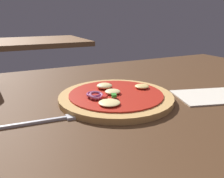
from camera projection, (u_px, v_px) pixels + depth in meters
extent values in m
cube|color=#4C301C|center=(117.00, 111.00, 0.49)|extent=(1.37, 0.82, 0.04)
cylinder|color=tan|center=(116.00, 97.00, 0.51)|extent=(0.25, 0.25, 0.01)
cylinder|color=red|center=(116.00, 94.00, 0.50)|extent=(0.21, 0.21, 0.00)
ellipsoid|color=#F4DB8E|center=(105.00, 86.00, 0.54)|extent=(0.04, 0.04, 0.01)
ellipsoid|color=#EFCC72|center=(142.00, 86.00, 0.54)|extent=(0.03, 0.03, 0.01)
ellipsoid|color=#F4DB8E|center=(112.00, 92.00, 0.50)|extent=(0.03, 0.03, 0.01)
ellipsoid|color=#F4DB8E|center=(109.00, 103.00, 0.44)|extent=(0.04, 0.04, 0.01)
torus|color=#B25984|center=(96.00, 95.00, 0.47)|extent=(0.03, 0.03, 0.01)
torus|color=#93386B|center=(94.00, 94.00, 0.48)|extent=(0.05, 0.05, 0.01)
cube|color=red|center=(108.00, 84.00, 0.56)|extent=(0.01, 0.01, 0.00)
cube|color=red|center=(105.00, 97.00, 0.46)|extent=(0.02, 0.02, 0.01)
cube|color=#2D8C28|center=(114.00, 95.00, 0.47)|extent=(0.01, 0.02, 0.01)
cube|color=silver|center=(28.00, 123.00, 0.39)|extent=(0.13, 0.02, 0.01)
cube|color=silver|center=(71.00, 117.00, 0.42)|extent=(0.02, 0.02, 0.01)
cube|color=silver|center=(86.00, 117.00, 0.42)|extent=(0.03, 0.00, 0.00)
cube|color=silver|center=(85.00, 115.00, 0.42)|extent=(0.03, 0.00, 0.00)
cube|color=silver|center=(84.00, 114.00, 0.43)|extent=(0.03, 0.00, 0.00)
cube|color=silver|center=(83.00, 113.00, 0.43)|extent=(0.03, 0.00, 0.00)
cube|color=silver|center=(210.00, 96.00, 0.53)|extent=(0.18, 0.14, 0.00)
cube|color=brown|center=(33.00, 42.00, 1.79)|extent=(0.78, 0.63, 0.04)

